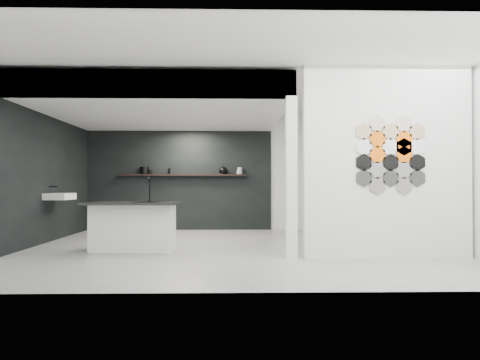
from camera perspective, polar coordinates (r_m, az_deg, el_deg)
The scene contains 17 objects.
floor at distance 7.29m, azimuth -0.74°, elevation -9.09°, with size 7.00×6.00×0.01m, color gray.
partition_panel at distance 6.63m, azimuth 18.98°, elevation 2.30°, with size 2.45×0.15×2.80m, color silver.
bay_clad_back at distance 10.25m, azimuth -8.17°, elevation -0.04°, with size 4.40×0.04×2.35m, color black.
bay_clad_left at distance 8.89m, azimuth -23.78°, elevation 0.11°, with size 0.04×4.00×2.35m, color black.
bulkhead at distance 8.43m, azimuth -9.79°, elevation 9.50°, with size 4.40×4.00×0.40m, color silver.
corner_column at distance 6.27m, azimuth 6.85°, elevation 0.37°, with size 0.16×0.16×2.35m, color silver.
fascia_beam at distance 6.58m, azimuth -12.34°, elevation 12.42°, with size 4.40×0.16×0.40m, color silver.
wall_basin at distance 8.62m, azimuth -22.89°, elevation -2.03°, with size 0.40×0.60×0.12m, color silver.
display_shelf at distance 10.14m, azimuth -7.68°, elevation 0.67°, with size 3.00×0.15×0.04m, color black.
kitchen_island at distance 7.16m, azimuth -14.09°, elevation -5.93°, with size 1.52×0.74×1.19m.
stockpot at distance 10.28m, azimuth -12.62°, elevation 1.25°, with size 0.21×0.21×0.17m, color black.
kettle at distance 10.08m, azimuth -2.25°, elevation 1.27°, with size 0.20×0.20×0.17m, color black.
glass_bowl at distance 10.08m, azimuth -0.08°, elevation 1.05°, with size 0.13×0.13×0.09m, color gray.
glass_vase at distance 10.08m, azimuth -0.03°, elevation 1.24°, with size 0.11×0.11×0.16m, color gray.
bottle_dark at distance 10.18m, azimuth -9.42°, elevation 1.17°, with size 0.05×0.05×0.14m, color black.
utensil_cup at distance 10.26m, azimuth -11.90°, elevation 1.04°, with size 0.08×0.08×0.09m, color black.
hex_tile_cluster at distance 6.56m, azimuth 19.51°, elevation 3.24°, with size 1.04×0.02×1.16m.
Camera 1 is at (-0.06, -7.21, 1.06)m, focal length 32.00 mm.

